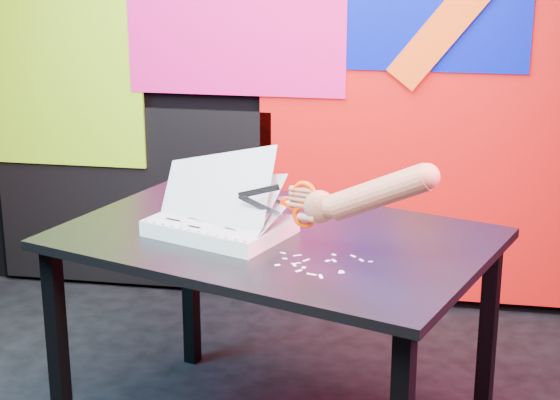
# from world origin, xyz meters

# --- Properties ---
(room) EXTENTS (3.01, 3.01, 2.71)m
(room) POSITION_xyz_m (0.00, 0.00, 1.35)
(room) COLOR black
(room) RESTS_ON ground
(backdrop) EXTENTS (2.88, 0.05, 2.08)m
(backdrop) POSITION_xyz_m (0.06, 1.46, 0.96)
(backdrop) COLOR red
(backdrop) RESTS_ON ground
(work_table) EXTENTS (1.51, 1.25, 0.75)m
(work_table) POSITION_xyz_m (0.13, 0.24, 0.67)
(work_table) COLOR black
(work_table) RESTS_ON ground
(printout_stack) EXTENTS (0.49, 0.43, 0.30)m
(printout_stack) POSITION_xyz_m (-0.04, 0.22, 0.78)
(printout_stack) COLOR silver
(printout_stack) RESTS_ON work_table
(scissors) EXTENTS (0.25, 0.08, 0.14)m
(scissors) POSITION_xyz_m (0.23, 0.11, 0.90)
(scissors) COLOR silver
(scissors) RESTS_ON printout_stack
(hand_forearm) EXTENTS (0.43, 0.16, 0.22)m
(hand_forearm) POSITION_xyz_m (0.44, 0.06, 0.95)
(hand_forearm) COLOR #AE6049
(hand_forearm) RESTS_ON work_table
(paper_clippings) EXTENTS (0.28, 0.20, 0.00)m
(paper_clippings) POSITION_xyz_m (0.30, 0.01, 0.75)
(paper_clippings) COLOR silver
(paper_clippings) RESTS_ON work_table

